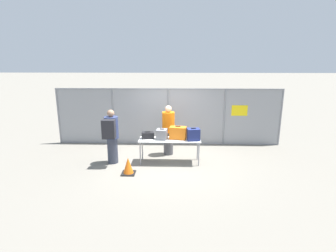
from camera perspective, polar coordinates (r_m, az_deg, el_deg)
ground_plane at (r=8.63m, az=-0.30°, el=-7.55°), size 120.00×120.00×0.00m
fence_section at (r=10.01m, az=0.16°, el=2.31°), size 8.58×0.07×2.17m
inspection_table at (r=8.27m, az=0.36°, el=-3.33°), size 1.93×0.63×0.77m
suitcase_black at (r=8.35m, az=-4.42°, el=-2.02°), size 0.42×0.30×0.22m
suitcase_grey at (r=8.23m, az=-1.36°, el=-1.81°), size 0.37×0.37×0.34m
suitcase_orange at (r=8.26m, az=2.18°, el=-1.50°), size 0.55×0.37×0.41m
suitcase_navy at (r=8.15m, az=5.53°, el=-1.84°), size 0.42×0.34×0.40m
traveler_hooded at (r=8.31m, az=-12.25°, el=-1.85°), size 0.43×0.66×1.72m
security_worker_near at (r=8.95m, az=0.09°, el=-0.77°), size 0.42×0.42×1.71m
utility_trailer at (r=11.46m, az=9.20°, el=-0.01°), size 3.82×2.03×0.71m
traffic_cone at (r=7.70m, az=-8.65°, el=-8.68°), size 0.39×0.39×0.49m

